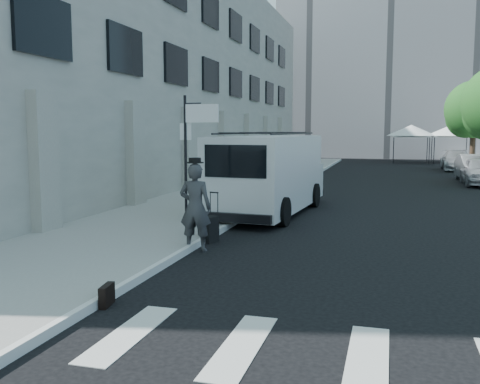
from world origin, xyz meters
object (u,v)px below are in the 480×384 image
Objects in this scene: parked_car_c at (457,160)px; briefcase at (107,295)px; businessman at (195,207)px; parked_car_b at (475,168)px; suitcase at (210,229)px; cargo_van at (270,174)px.

briefcase is at bearing -104.62° from parked_car_c.
businessman reaches higher than parked_car_b.
suitcase is 0.18× the size of cargo_van.
cargo_van is (0.42, 10.04, 1.16)m from briefcase.
suitcase is at bearing -117.16° from parked_car_b.
businessman is at bearing -106.69° from parked_car_c.
businessman is 0.43× the size of parked_car_c.
cargo_van reaches higher than parked_car_b.
businessman is at bearing -74.80° from suitcase.
businessman reaches higher than parked_car_c.
briefcase is at bearing 86.31° from businessman.
cargo_van reaches higher than businessman.
parked_car_b is at bearing -89.46° from parked_car_c.
parked_car_b is at bearing 80.25° from suitcase.
cargo_van is (0.42, 4.99, 1.00)m from suitcase.
cargo_van is at bearing 78.21° from briefcase.
briefcase is 10.11m from cargo_van.
businessman is 4.64× the size of briefcase.
parked_car_b reaches higher than parked_car_c.
businessman is 1.64× the size of suitcase.
cargo_van is at bearing -123.36° from parked_car_b.
businessman reaches higher than briefcase.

